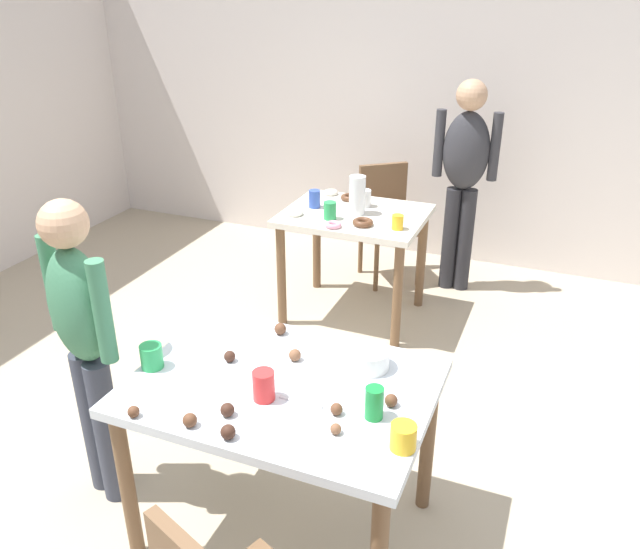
# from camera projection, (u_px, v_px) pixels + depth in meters

# --- Properties ---
(ground_plane) EXTENTS (6.40, 6.40, 0.00)m
(ground_plane) POSITION_uv_depth(u_px,v_px,m) (273.00, 521.00, 2.78)
(ground_plane) COLOR tan
(wall_back) EXTENTS (6.40, 0.10, 2.60)m
(wall_back) POSITION_uv_depth(u_px,v_px,m) (450.00, 97.00, 4.90)
(wall_back) COLOR silver
(wall_back) RESTS_ON ground_plane
(dining_table_near) EXTENTS (1.14, 0.82, 0.75)m
(dining_table_near) POSITION_uv_depth(u_px,v_px,m) (283.00, 404.00, 2.47)
(dining_table_near) COLOR silver
(dining_table_near) RESTS_ON ground_plane
(dining_table_far) EXTENTS (0.91, 0.73, 0.75)m
(dining_table_far) POSITION_uv_depth(u_px,v_px,m) (354.00, 230.00, 4.21)
(dining_table_far) COLOR silver
(dining_table_far) RESTS_ON ground_plane
(chair_far_table) EXTENTS (0.56, 0.56, 0.87)m
(chair_far_table) POSITION_uv_depth(u_px,v_px,m) (387.00, 215.00, 4.84)
(chair_far_table) COLOR brown
(chair_far_table) RESTS_ON ground_plane
(person_girl_near) EXTENTS (0.45, 0.30, 1.40)m
(person_girl_near) POSITION_uv_depth(u_px,v_px,m) (83.00, 333.00, 2.60)
(person_girl_near) COLOR #383D4C
(person_girl_near) RESTS_ON ground_plane
(person_adult_far) EXTENTS (0.45, 0.23, 1.53)m
(person_adult_far) POSITION_uv_depth(u_px,v_px,m) (464.00, 169.00, 4.46)
(person_adult_far) COLOR #28282D
(person_adult_far) RESTS_ON ground_plane
(mixing_bowl) EXTENTS (0.16, 0.16, 0.08)m
(mixing_bowl) POSITION_uv_depth(u_px,v_px,m) (369.00, 359.00, 2.50)
(mixing_bowl) COLOR white
(mixing_bowl) RESTS_ON dining_table_near
(soda_can) EXTENTS (0.07, 0.07, 0.12)m
(soda_can) POSITION_uv_depth(u_px,v_px,m) (374.00, 403.00, 2.21)
(soda_can) COLOR #198438
(soda_can) RESTS_ON dining_table_near
(fork_near) EXTENTS (0.17, 0.02, 0.01)m
(fork_near) POSITION_uv_depth(u_px,v_px,m) (301.00, 402.00, 2.31)
(fork_near) COLOR silver
(fork_near) RESTS_ON dining_table_near
(cup_near_0) EXTENTS (0.09, 0.09, 0.10)m
(cup_near_0) POSITION_uv_depth(u_px,v_px,m) (152.00, 356.00, 2.50)
(cup_near_0) COLOR green
(cup_near_0) RESTS_ON dining_table_near
(cup_near_1) EXTENTS (0.09, 0.09, 0.09)m
(cup_near_1) POSITION_uv_depth(u_px,v_px,m) (403.00, 437.00, 2.07)
(cup_near_1) COLOR yellow
(cup_near_1) RESTS_ON dining_table_near
(cup_near_2) EXTENTS (0.08, 0.08, 0.12)m
(cup_near_2) POSITION_uv_depth(u_px,v_px,m) (264.00, 386.00, 2.31)
(cup_near_2) COLOR red
(cup_near_2) RESTS_ON dining_table_near
(cake_ball_0) EXTENTS (0.05, 0.05, 0.05)m
(cake_ball_0) POSITION_uv_depth(u_px,v_px,m) (228.00, 432.00, 2.12)
(cake_ball_0) COLOR #3D2319
(cake_ball_0) RESTS_ON dining_table_near
(cake_ball_1) EXTENTS (0.05, 0.05, 0.05)m
(cake_ball_1) POSITION_uv_depth(u_px,v_px,m) (227.00, 410.00, 2.23)
(cake_ball_1) COLOR #3D2319
(cake_ball_1) RESTS_ON dining_table_near
(cake_ball_2) EXTENTS (0.04, 0.04, 0.04)m
(cake_ball_2) POSITION_uv_depth(u_px,v_px,m) (336.00, 429.00, 2.15)
(cake_ball_2) COLOR brown
(cake_ball_2) RESTS_ON dining_table_near
(cake_ball_3) EXTENTS (0.05, 0.05, 0.05)m
(cake_ball_3) POSITION_uv_depth(u_px,v_px,m) (391.00, 400.00, 2.28)
(cake_ball_3) COLOR brown
(cake_ball_3) RESTS_ON dining_table_near
(cake_ball_4) EXTENTS (0.05, 0.05, 0.05)m
(cake_ball_4) POSITION_uv_depth(u_px,v_px,m) (295.00, 355.00, 2.56)
(cake_ball_4) COLOR brown
(cake_ball_4) RESTS_ON dining_table_near
(cake_ball_5) EXTENTS (0.05, 0.05, 0.05)m
(cake_ball_5) POSITION_uv_depth(u_px,v_px,m) (280.00, 329.00, 2.74)
(cake_ball_5) COLOR brown
(cake_ball_5) RESTS_ON dining_table_near
(cake_ball_6) EXTENTS (0.05, 0.05, 0.05)m
(cake_ball_6) POSITION_uv_depth(u_px,v_px,m) (190.00, 420.00, 2.18)
(cake_ball_6) COLOR brown
(cake_ball_6) RESTS_ON dining_table_near
(cake_ball_7) EXTENTS (0.04, 0.04, 0.04)m
(cake_ball_7) POSITION_uv_depth(u_px,v_px,m) (337.00, 409.00, 2.24)
(cake_ball_7) COLOR brown
(cake_ball_7) RESTS_ON dining_table_near
(cake_ball_8) EXTENTS (0.05, 0.05, 0.05)m
(cake_ball_8) POSITION_uv_depth(u_px,v_px,m) (230.00, 356.00, 2.55)
(cake_ball_8) COLOR #3D2319
(cake_ball_8) RESTS_ON dining_table_near
(cake_ball_9) EXTENTS (0.04, 0.04, 0.04)m
(cake_ball_9) POSITION_uv_depth(u_px,v_px,m) (134.00, 412.00, 2.23)
(cake_ball_9) COLOR brown
(cake_ball_9) RESTS_ON dining_table_near
(pitcher_far) EXTENTS (0.11, 0.11, 0.25)m
(pitcher_far) POSITION_uv_depth(u_px,v_px,m) (357.00, 195.00, 4.08)
(pitcher_far) COLOR white
(pitcher_far) RESTS_ON dining_table_far
(cup_far_0) EXTENTS (0.08, 0.08, 0.11)m
(cup_far_0) POSITION_uv_depth(u_px,v_px,m) (330.00, 211.00, 4.02)
(cup_far_0) COLOR green
(cup_far_0) RESTS_ON dining_table_far
(cup_far_1) EXTENTS (0.07, 0.07, 0.09)m
(cup_far_1) POSITION_uv_depth(u_px,v_px,m) (398.00, 222.00, 3.87)
(cup_far_1) COLOR yellow
(cup_far_1) RESTS_ON dining_table_far
(cup_far_2) EXTENTS (0.09, 0.09, 0.11)m
(cup_far_2) POSITION_uv_depth(u_px,v_px,m) (364.00, 198.00, 4.24)
(cup_far_2) COLOR white
(cup_far_2) RESTS_ON dining_table_far
(cup_far_3) EXTENTS (0.08, 0.08, 0.12)m
(cup_far_3) POSITION_uv_depth(u_px,v_px,m) (315.00, 199.00, 4.22)
(cup_far_3) COLOR #3351B2
(cup_far_3) RESTS_ON dining_table_far
(donut_far_0) EXTENTS (0.13, 0.13, 0.04)m
(donut_far_0) POSITION_uv_depth(u_px,v_px,m) (363.00, 222.00, 3.94)
(donut_far_0) COLOR brown
(donut_far_0) RESTS_ON dining_table_far
(donut_far_1) EXTENTS (0.12, 0.12, 0.04)m
(donut_far_1) POSITION_uv_depth(u_px,v_px,m) (349.00, 197.00, 4.38)
(donut_far_1) COLOR brown
(donut_far_1) RESTS_ON dining_table_far
(donut_far_2) EXTENTS (0.10, 0.10, 0.03)m
(donut_far_2) POSITION_uv_depth(u_px,v_px,m) (331.00, 192.00, 4.49)
(donut_far_2) COLOR white
(donut_far_2) RESTS_ON dining_table_far
(donut_far_3) EXTENTS (0.10, 0.10, 0.03)m
(donut_far_3) POSITION_uv_depth(u_px,v_px,m) (333.00, 225.00, 3.91)
(donut_far_3) COLOR pink
(donut_far_3) RESTS_ON dining_table_far
(donut_far_4) EXTENTS (0.11, 0.11, 0.03)m
(donut_far_4) POSITION_uv_depth(u_px,v_px,m) (295.00, 213.00, 4.11)
(donut_far_4) COLOR white
(donut_far_4) RESTS_ON dining_table_far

